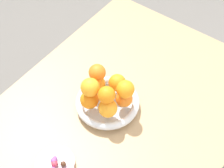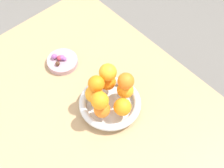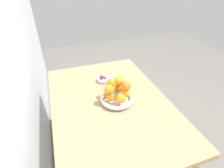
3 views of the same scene
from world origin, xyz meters
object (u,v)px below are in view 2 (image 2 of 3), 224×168
(orange_6, at_px, (108,72))
(candy_ball_3, at_px, (59,58))
(dining_table, at_px, (99,122))
(candy_ball_0, at_px, (62,58))
(orange_0, at_px, (107,81))
(candy_ball_5, at_px, (61,58))
(orange_3, at_px, (122,107))
(orange_7, at_px, (100,101))
(orange_1, at_px, (94,94))
(candy_ball_2, at_px, (58,64))
(fruit_bowl, at_px, (110,104))
(candy_dish, at_px, (63,62))
(orange_2, at_px, (102,110))
(candy_ball_4, at_px, (64,59))
(orange_4, at_px, (125,90))
(orange_5, at_px, (96,84))
(orange_8, at_px, (126,81))
(candy_ball_1, at_px, (54,57))

(orange_6, bearing_deg, candy_ball_3, 10.71)
(dining_table, bearing_deg, orange_6, -68.75)
(candy_ball_0, relative_size, candy_ball_3, 1.03)
(orange_0, distance_m, candy_ball_5, 0.23)
(orange_0, distance_m, candy_ball_3, 0.24)
(orange_3, distance_m, orange_7, 0.09)
(dining_table, xyz_separation_m, candy_ball_0, (0.26, -0.04, 0.12))
(orange_1, bearing_deg, candy_ball_2, -0.56)
(fruit_bowl, xyz_separation_m, candy_dish, (0.27, 0.01, -0.01))
(orange_3, height_order, orange_7, orange_7)
(dining_table, distance_m, candy_ball_0, 0.29)
(dining_table, bearing_deg, orange_7, 154.02)
(candy_ball_0, relative_size, candy_ball_2, 1.22)
(orange_2, height_order, orange_6, orange_6)
(candy_ball_0, bearing_deg, orange_2, 170.24)
(candy_dish, height_order, candy_ball_4, candy_ball_4)
(fruit_bowl, xyz_separation_m, orange_1, (0.04, 0.03, 0.05))
(fruit_bowl, xyz_separation_m, orange_4, (-0.02, -0.06, 0.05))
(candy_ball_4, height_order, candy_ball_5, candy_ball_5)
(candy_ball_4, bearing_deg, candy_ball_2, 92.22)
(orange_2, relative_size, orange_5, 1.01)
(orange_4, relative_size, candy_ball_5, 3.29)
(orange_3, height_order, candy_ball_4, orange_3)
(candy_ball_5, bearing_deg, candy_ball_4, -152.88)
(orange_4, bearing_deg, candy_ball_2, 17.87)
(orange_8, height_order, candy_ball_1, orange_8)
(fruit_bowl, relative_size, orange_8, 3.85)
(orange_2, xyz_separation_m, orange_8, (0.00, -0.11, 0.06))
(candy_ball_3, bearing_deg, candy_ball_1, 30.46)
(candy_dish, relative_size, orange_8, 2.08)
(orange_5, bearing_deg, candy_ball_4, -6.88)
(orange_1, height_order, orange_4, orange_1)
(orange_4, bearing_deg, orange_8, 138.28)
(orange_0, height_order, candy_ball_0, orange_0)
(orange_2, relative_size, orange_3, 0.92)
(orange_8, xyz_separation_m, candy_ball_5, (0.29, 0.06, -0.10))
(candy_ball_0, distance_m, candy_ball_2, 0.03)
(orange_4, xyz_separation_m, orange_6, (0.06, 0.03, 0.06))
(candy_ball_0, bearing_deg, orange_0, -170.35)
(fruit_bowl, bearing_deg, orange_4, -105.23)
(candy_dish, height_order, candy_ball_2, candy_ball_2)
(orange_7, bearing_deg, orange_0, -53.10)
(orange_0, bearing_deg, candy_ball_0, 9.65)
(candy_ball_0, relative_size, candy_ball_1, 0.97)
(candy_ball_3, bearing_deg, fruit_bowl, -177.60)
(orange_2, distance_m, candy_ball_5, 0.30)
(orange_5, height_order, candy_ball_0, orange_5)
(fruit_bowl, xyz_separation_m, candy_ball_1, (0.30, 0.02, 0.01))
(orange_7, bearing_deg, orange_3, -124.33)
(candy_ball_4, bearing_deg, candy_dish, 40.07)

